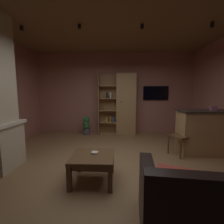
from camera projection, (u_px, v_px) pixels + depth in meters
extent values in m
cube|color=olive|center=(111.00, 167.00, 3.09)|extent=(5.64, 5.55, 0.02)
cube|color=#AD7060|center=(115.00, 94.00, 5.70)|extent=(5.76, 0.06, 2.89)
cube|color=brown|center=(111.00, 11.00, 2.74)|extent=(5.64, 5.55, 0.02)
cube|color=white|center=(108.00, 100.00, 5.70)|extent=(0.60, 0.01, 0.79)
cube|color=#A87F51|center=(126.00, 104.00, 5.45)|extent=(0.68, 0.38, 2.13)
cube|color=#A87F51|center=(108.00, 104.00, 5.66)|extent=(0.62, 0.02, 2.13)
cube|color=#A87F51|center=(99.00, 104.00, 5.49)|extent=(0.02, 0.38, 2.13)
sphere|color=black|center=(121.00, 102.00, 5.24)|extent=(0.04, 0.04, 0.04)
cube|color=#A87F51|center=(108.00, 133.00, 5.60)|extent=(0.62, 0.38, 0.02)
cube|color=#A87F51|center=(108.00, 122.00, 5.55)|extent=(0.62, 0.38, 0.02)
cube|color=#A87F51|center=(108.00, 110.00, 5.50)|extent=(0.62, 0.38, 0.02)
cube|color=#A87F51|center=(108.00, 98.00, 5.45)|extent=(0.62, 0.38, 0.02)
cube|color=#A87F51|center=(107.00, 86.00, 5.40)|extent=(0.62, 0.38, 0.02)
cube|color=beige|center=(111.00, 95.00, 5.38)|extent=(0.04, 0.23, 0.20)
cube|color=gold|center=(107.00, 120.00, 5.49)|extent=(0.05, 0.23, 0.17)
cube|color=black|center=(107.00, 95.00, 5.38)|extent=(0.05, 0.23, 0.20)
cube|color=gold|center=(111.00, 120.00, 5.48)|extent=(0.04, 0.23, 0.18)
cube|color=brown|center=(103.00, 108.00, 5.44)|extent=(0.03, 0.23, 0.18)
cube|color=#2D4C8C|center=(113.00, 120.00, 5.48)|extent=(0.04, 0.23, 0.19)
sphere|color=beige|center=(106.00, 121.00, 5.55)|extent=(0.10, 0.10, 0.10)
cube|color=#A87F51|center=(211.00, 133.00, 3.71)|extent=(1.49, 0.59, 1.02)
cube|color=#2D2826|center=(213.00, 111.00, 3.65)|extent=(1.55, 0.65, 0.04)
cube|color=#995972|center=(214.00, 108.00, 3.56)|extent=(0.14, 0.14, 0.11)
cube|color=black|center=(214.00, 216.00, 1.57)|extent=(1.57, 1.05, 0.42)
cube|color=black|center=(148.00, 198.00, 1.65)|extent=(0.24, 0.91, 0.67)
cube|color=#AD3D2D|center=(180.00, 185.00, 1.60)|extent=(0.49, 0.31, 0.33)
cube|color=#AD3D2D|center=(175.00, 188.00, 1.53)|extent=(0.42, 0.30, 0.30)
cube|color=#AD3D2D|center=(222.00, 193.00, 1.49)|extent=(0.44, 0.24, 0.33)
cube|color=brown|center=(93.00, 156.00, 2.54)|extent=(0.69, 0.67, 0.05)
cube|color=brown|center=(93.00, 160.00, 2.55)|extent=(0.62, 0.61, 0.08)
cube|color=brown|center=(69.00, 179.00, 2.29)|extent=(0.07, 0.07, 0.40)
cube|color=brown|center=(110.00, 180.00, 2.26)|extent=(0.07, 0.07, 0.40)
cube|color=brown|center=(79.00, 161.00, 2.87)|extent=(0.07, 0.07, 0.40)
cube|color=brown|center=(112.00, 162.00, 2.85)|extent=(0.07, 0.07, 0.40)
cube|color=beige|center=(95.00, 153.00, 2.60)|extent=(0.12, 0.12, 0.03)
cube|color=brown|center=(180.00, 136.00, 3.62)|extent=(0.57, 0.57, 0.04)
cube|color=brown|center=(187.00, 125.00, 3.67)|extent=(0.22, 0.37, 0.44)
cylinder|color=brown|center=(168.00, 144.00, 3.73)|extent=(0.04, 0.04, 0.46)
cylinder|color=brown|center=(181.00, 149.00, 3.41)|extent=(0.04, 0.04, 0.46)
cylinder|color=brown|center=(179.00, 142.00, 3.89)|extent=(0.04, 0.04, 0.46)
cylinder|color=brown|center=(192.00, 147.00, 3.56)|extent=(0.04, 0.04, 0.46)
cylinder|color=#4C4C51|center=(86.00, 132.00, 5.49)|extent=(0.25, 0.25, 0.21)
sphere|color=#2D6B33|center=(86.00, 126.00, 5.47)|extent=(0.22, 0.22, 0.22)
sphere|color=#2D6B33|center=(86.00, 123.00, 5.44)|extent=(0.21, 0.21, 0.21)
sphere|color=#2D6B33|center=(86.00, 119.00, 5.43)|extent=(0.24, 0.24, 0.24)
cube|color=black|center=(156.00, 93.00, 5.58)|extent=(0.90, 0.05, 0.50)
cube|color=black|center=(156.00, 93.00, 5.55)|extent=(0.86, 0.01, 0.46)
cylinder|color=black|center=(22.00, 28.00, 3.26)|extent=(0.07, 0.07, 0.09)
cylinder|color=black|center=(79.00, 27.00, 3.19)|extent=(0.07, 0.07, 0.09)
cylinder|color=black|center=(142.00, 27.00, 3.19)|extent=(0.07, 0.07, 0.09)
cylinder|color=black|center=(212.00, 25.00, 3.12)|extent=(0.07, 0.07, 0.09)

